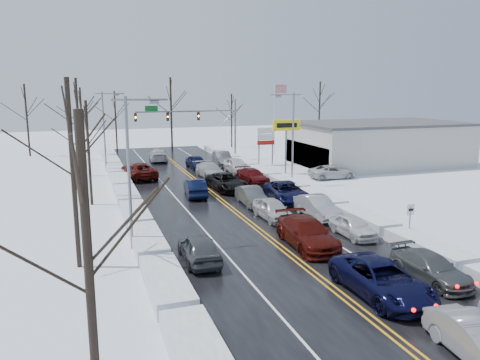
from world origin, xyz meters
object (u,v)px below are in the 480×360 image
object	(u,v)px
tires_plus_sign	(286,129)
oncoming_car_0	(195,196)
flagpole	(276,113)
dealership_building	(378,143)
traffic_signal_mast	(198,119)

from	to	relation	value
tires_plus_sign	oncoming_car_0	xyz separation A→B (m)	(-12.21, -7.73, -4.99)
flagpole	dealership_building	world-z (taller)	flagpole
tires_plus_sign	flagpole	bearing A→B (deg)	71.56
tires_plus_sign	flagpole	distance (m)	14.79
traffic_signal_mast	oncoming_car_0	bearing A→B (deg)	-104.65
flagpole	oncoming_car_0	xyz separation A→B (m)	(-16.88, -21.74, -5.93)
traffic_signal_mast	flagpole	distance (m)	11.90
tires_plus_sign	dealership_building	world-z (taller)	tires_plus_sign
traffic_signal_mast	flagpole	size ratio (longest dim) A/B	1.33
flagpole	oncoming_car_0	bearing A→B (deg)	-127.83
tires_plus_sign	traffic_signal_mast	bearing A→B (deg)	120.46
traffic_signal_mast	oncoming_car_0	size ratio (longest dim) A/B	2.78
tires_plus_sign	oncoming_car_0	distance (m)	15.29
flagpole	oncoming_car_0	size ratio (longest dim) A/B	2.10
traffic_signal_mast	flagpole	world-z (taller)	flagpole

